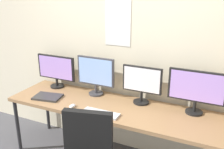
{
  "coord_description": "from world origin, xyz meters",
  "views": [
    {
      "loc": [
        1.12,
        -1.74,
        2.0
      ],
      "look_at": [
        0.0,
        0.65,
        1.09
      ],
      "focal_mm": 41.09,
      "sensor_mm": 36.0,
      "label": 1
    }
  ],
  "objects_px": {
    "keyboard_main": "(101,113)",
    "laptop_closed": "(48,97)",
    "computer_mouse": "(72,106)",
    "desk": "(110,109)",
    "monitor_center_left": "(96,74)",
    "monitor_far_right": "(197,89)",
    "monitor_far_left": "(56,69)",
    "monitor_center_right": "(142,83)"
  },
  "relations": [
    {
      "from": "keyboard_main",
      "to": "laptop_closed",
      "type": "relative_size",
      "value": 1.24
    },
    {
      "from": "computer_mouse",
      "to": "laptop_closed",
      "type": "distance_m",
      "value": 0.42
    },
    {
      "from": "desk",
      "to": "monitor_center_left",
      "type": "distance_m",
      "value": 0.48
    },
    {
      "from": "monitor_far_right",
      "to": "laptop_closed",
      "type": "height_order",
      "value": "monitor_far_right"
    },
    {
      "from": "monitor_center_left",
      "to": "monitor_far_right",
      "type": "xyz_separation_m",
      "value": [
        1.17,
        0.0,
        0.01
      ]
    },
    {
      "from": "monitor_far_left",
      "to": "monitor_far_right",
      "type": "distance_m",
      "value": 1.75
    },
    {
      "from": "monitor_far_left",
      "to": "monitor_center_left",
      "type": "bearing_deg",
      "value": -0.0
    },
    {
      "from": "monitor_center_right",
      "to": "monitor_far_right",
      "type": "relative_size",
      "value": 0.78
    },
    {
      "from": "keyboard_main",
      "to": "monitor_center_right",
      "type": "bearing_deg",
      "value": 56.53
    },
    {
      "from": "desk",
      "to": "monitor_center_left",
      "type": "relative_size",
      "value": 5.0
    },
    {
      "from": "desk",
      "to": "monitor_center_left",
      "type": "height_order",
      "value": "monitor_center_left"
    },
    {
      "from": "monitor_far_left",
      "to": "monitor_center_right",
      "type": "bearing_deg",
      "value": -0.0
    },
    {
      "from": "monitor_far_right",
      "to": "computer_mouse",
      "type": "distance_m",
      "value": 1.33
    },
    {
      "from": "monitor_center_left",
      "to": "monitor_center_right",
      "type": "bearing_deg",
      "value": -0.01
    },
    {
      "from": "monitor_far_left",
      "to": "monitor_center_right",
      "type": "relative_size",
      "value": 1.21
    },
    {
      "from": "monitor_far_left",
      "to": "monitor_center_left",
      "type": "height_order",
      "value": "monitor_center_left"
    },
    {
      "from": "monitor_far_right",
      "to": "computer_mouse",
      "type": "height_order",
      "value": "monitor_far_right"
    },
    {
      "from": "keyboard_main",
      "to": "computer_mouse",
      "type": "distance_m",
      "value": 0.36
    },
    {
      "from": "computer_mouse",
      "to": "laptop_closed",
      "type": "relative_size",
      "value": 0.3
    },
    {
      "from": "monitor_center_right",
      "to": "keyboard_main",
      "type": "bearing_deg",
      "value": -123.47
    },
    {
      "from": "desk",
      "to": "computer_mouse",
      "type": "xyz_separation_m",
      "value": [
        -0.36,
        -0.22,
        0.06
      ]
    },
    {
      "from": "keyboard_main",
      "to": "laptop_closed",
      "type": "xyz_separation_m",
      "value": [
        -0.76,
        0.1,
        0.0
      ]
    },
    {
      "from": "monitor_far_left",
      "to": "keyboard_main",
      "type": "height_order",
      "value": "monitor_far_left"
    },
    {
      "from": "monitor_center_right",
      "to": "laptop_closed",
      "type": "height_order",
      "value": "monitor_center_right"
    },
    {
      "from": "desk",
      "to": "laptop_closed",
      "type": "height_order",
      "value": "laptop_closed"
    },
    {
      "from": "monitor_center_right",
      "to": "laptop_closed",
      "type": "distance_m",
      "value": 1.13
    },
    {
      "from": "keyboard_main",
      "to": "computer_mouse",
      "type": "height_order",
      "value": "computer_mouse"
    },
    {
      "from": "desk",
      "to": "monitor_center_right",
      "type": "height_order",
      "value": "monitor_center_right"
    },
    {
      "from": "desk",
      "to": "keyboard_main",
      "type": "distance_m",
      "value": 0.24
    },
    {
      "from": "monitor_far_left",
      "to": "laptop_closed",
      "type": "height_order",
      "value": "monitor_far_left"
    },
    {
      "from": "computer_mouse",
      "to": "desk",
      "type": "bearing_deg",
      "value": 31.74
    },
    {
      "from": "monitor_center_right",
      "to": "computer_mouse",
      "type": "bearing_deg",
      "value": -146.3
    },
    {
      "from": "monitor_far_left",
      "to": "monitor_far_right",
      "type": "height_order",
      "value": "monitor_far_right"
    },
    {
      "from": "monitor_far_left",
      "to": "computer_mouse",
      "type": "height_order",
      "value": "monitor_far_left"
    },
    {
      "from": "monitor_center_left",
      "to": "desk",
      "type": "bearing_deg",
      "value": -35.98
    },
    {
      "from": "monitor_far_left",
      "to": "computer_mouse",
      "type": "xyz_separation_m",
      "value": [
        0.52,
        -0.43,
        -0.22
      ]
    },
    {
      "from": "computer_mouse",
      "to": "laptop_closed",
      "type": "bearing_deg",
      "value": 167.49
    },
    {
      "from": "monitor_center_right",
      "to": "monitor_far_right",
      "type": "xyz_separation_m",
      "value": [
        0.58,
        0.0,
        0.02
      ]
    },
    {
      "from": "monitor_far_right",
      "to": "keyboard_main",
      "type": "xyz_separation_m",
      "value": [
        -0.88,
        -0.44,
        -0.26
      ]
    },
    {
      "from": "monitor_center_right",
      "to": "desk",
      "type": "bearing_deg",
      "value": -144.03
    },
    {
      "from": "desk",
      "to": "monitor_center_right",
      "type": "bearing_deg",
      "value": 35.97
    },
    {
      "from": "desk",
      "to": "monitor_far_left",
      "type": "relative_size",
      "value": 4.4
    }
  ]
}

